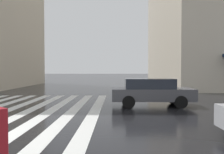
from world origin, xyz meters
name	(u,v)px	position (x,y,z in m)	size (l,w,h in m)	color
zebra_crossing	(18,110)	(4.00, 0.82, 0.00)	(13.00, 7.50, 0.01)	silver
car_dark_grey	(151,91)	(5.50, -5.44, 0.76)	(1.85, 4.10, 1.41)	#4C4C51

